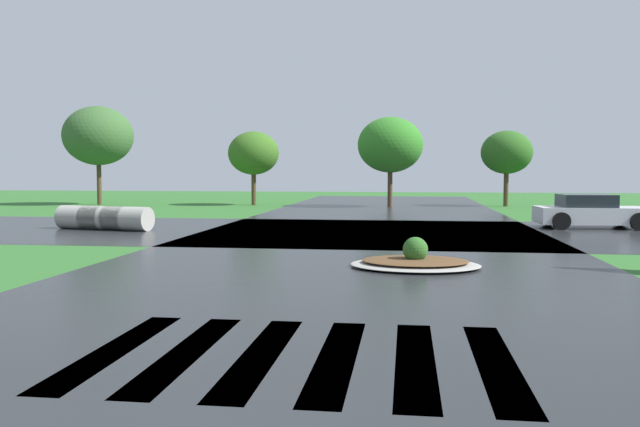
{
  "coord_description": "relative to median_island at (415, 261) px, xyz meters",
  "views": [
    {
      "loc": [
        1.24,
        -3.37,
        2.18
      ],
      "look_at": [
        -0.9,
        12.76,
        1.08
      ],
      "focal_mm": 36.76,
      "sensor_mm": 36.0,
      "label": 1
    }
  ],
  "objects": [
    {
      "name": "car_white_sedan",
      "position": [
        6.6,
        10.81,
        0.46
      ],
      "size": [
        4.05,
        2.22,
        1.25
      ],
      "rotation": [
        0.0,
        0.0,
        0.04
      ],
      "color": "silver",
      "rests_on": "ground"
    },
    {
      "name": "median_island",
      "position": [
        0.0,
        0.0,
        0.0
      ],
      "size": [
        2.89,
        2.25,
        0.68
      ],
      "color": "#9E9B93",
      "rests_on": "ground"
    },
    {
      "name": "drainage_pipe_stack",
      "position": [
        -11.05,
        7.73,
        0.3
      ],
      "size": [
        3.81,
        1.6,
        0.86
      ],
      "color": "#9E9B93",
      "rests_on": "ground"
    },
    {
      "name": "asphalt_cross_road",
      "position": [
        -1.44,
        8.19,
        -0.13
      ],
      "size": [
        90.0,
        10.6,
        0.01
      ],
      "primitive_type": "cube",
      "color": "#232628",
      "rests_on": "ground"
    },
    {
      "name": "asphalt_roadway",
      "position": [
        -1.44,
        -1.25,
        -0.13
      ],
      "size": [
        11.77,
        80.0,
        0.01
      ],
      "primitive_type": "cube",
      "color": "#232628",
      "rests_on": "ground"
    },
    {
      "name": "crosswalk_stripes",
      "position": [
        -1.44,
        -7.21,
        -0.13
      ],
      "size": [
        4.95,
        3.41,
        0.01
      ],
      "color": "white",
      "rests_on": "ground"
    },
    {
      "name": "background_treeline",
      "position": [
        -2.72,
        23.81,
        3.65
      ],
      "size": [
        38.03,
        5.45,
        6.06
      ],
      "color": "#4C3823",
      "rests_on": "ground"
    }
  ]
}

